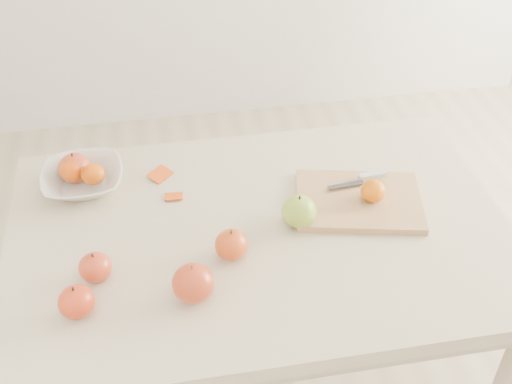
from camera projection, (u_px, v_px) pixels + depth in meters
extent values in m
cube|color=beige|center=(260.00, 234.00, 1.55)|extent=(1.20, 0.80, 0.04)
cylinder|color=#BCAA8E|center=(67.00, 271.00, 1.97)|extent=(0.06, 0.06, 0.71)
cylinder|color=#BCAA8E|center=(401.00, 229.00, 2.12)|extent=(0.06, 0.06, 0.71)
cube|color=tan|center=(358.00, 201.00, 1.60)|extent=(0.35, 0.29, 0.02)
ellipsoid|color=#D46707|center=(373.00, 191.00, 1.58)|extent=(0.06, 0.06, 0.05)
imported|color=silver|center=(83.00, 179.00, 1.65)|extent=(0.21, 0.21, 0.05)
ellipsoid|color=#CA3B07|center=(71.00, 171.00, 1.64)|extent=(0.06, 0.06, 0.05)
ellipsoid|color=#D15807|center=(93.00, 174.00, 1.62)|extent=(0.06, 0.06, 0.05)
cube|color=#CE460E|center=(160.00, 176.00, 1.70)|extent=(0.07, 0.07, 0.01)
cube|color=#D74D0F|center=(174.00, 197.00, 1.63)|extent=(0.05, 0.04, 0.01)
cube|color=silver|center=(373.00, 175.00, 1.66)|extent=(0.08, 0.02, 0.01)
cube|color=#3D3F45|center=(346.00, 185.00, 1.63)|extent=(0.10, 0.02, 0.00)
ellipsoid|color=#6C9E2B|center=(299.00, 211.00, 1.53)|extent=(0.09, 0.09, 0.08)
ellipsoid|color=#8F0B08|center=(193.00, 283.00, 1.34)|extent=(0.09, 0.09, 0.08)
ellipsoid|color=#A52B1B|center=(232.00, 245.00, 1.44)|extent=(0.08, 0.08, 0.07)
ellipsoid|color=maroon|center=(75.00, 168.00, 1.66)|extent=(0.09, 0.09, 0.08)
ellipsoid|color=maroon|center=(95.00, 267.00, 1.39)|extent=(0.07, 0.07, 0.07)
ellipsoid|color=#A31F1C|center=(76.00, 302.00, 1.31)|extent=(0.08, 0.08, 0.07)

